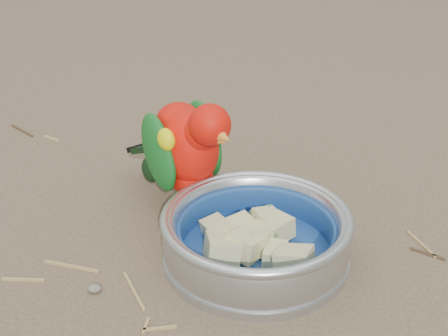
# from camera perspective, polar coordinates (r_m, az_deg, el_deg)

# --- Properties ---
(ground) EXTENTS (60.00, 60.00, 0.00)m
(ground) POSITION_cam_1_polar(r_m,az_deg,el_deg) (0.78, 2.11, -8.23)
(ground) COLOR brown
(food_bowl) EXTENTS (0.21, 0.21, 0.02)m
(food_bowl) POSITION_cam_1_polar(r_m,az_deg,el_deg) (0.78, 2.66, -7.26)
(food_bowl) COLOR #B2B2BA
(food_bowl) RESTS_ON ground
(bowl_wall) EXTENTS (0.21, 0.21, 0.04)m
(bowl_wall) POSITION_cam_1_polar(r_m,az_deg,el_deg) (0.76, 2.71, -5.42)
(bowl_wall) COLOR #B2B2BA
(bowl_wall) RESTS_ON food_bowl
(fruit_wedges) EXTENTS (0.13, 0.13, 0.03)m
(fruit_wedges) POSITION_cam_1_polar(r_m,az_deg,el_deg) (0.77, 2.70, -5.85)
(fruit_wedges) COLOR #CEC386
(fruit_wedges) RESTS_ON food_bowl
(lory_parrot) EXTENTS (0.20, 0.19, 0.15)m
(lory_parrot) POSITION_cam_1_polar(r_m,az_deg,el_deg) (0.84, -3.02, 0.98)
(lory_parrot) COLOR red
(lory_parrot) RESTS_ON ground
(ground_debris) EXTENTS (0.90, 0.80, 0.01)m
(ground_debris) POSITION_cam_1_polar(r_m,az_deg,el_deg) (0.83, 5.56, -5.49)
(ground_debris) COLOR #A28A51
(ground_debris) RESTS_ON ground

